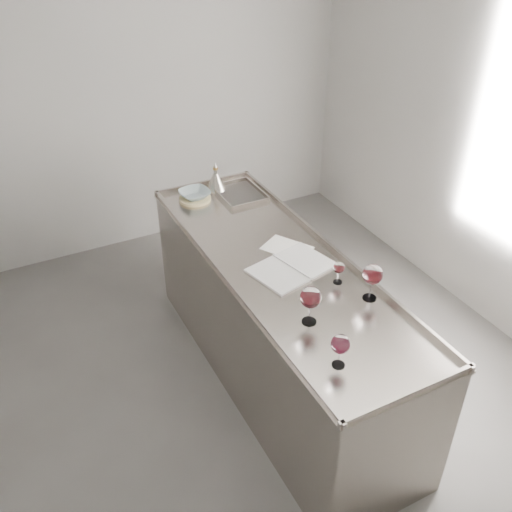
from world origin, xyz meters
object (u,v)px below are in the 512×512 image
wine_glass_right (373,275)px  wine_glass_small (339,268)px  notebook (292,267)px  wine_glass_middle (311,298)px  counter (278,323)px  wine_glass_left (340,345)px  ceramic_bowl (195,194)px  wine_funnel (216,181)px

wine_glass_right → wine_glass_small: 0.23m
notebook → wine_glass_middle: bearing=-123.0°
counter → wine_glass_left: bearing=-101.2°
wine_glass_left → wine_glass_right: bearing=38.4°
notebook → ceramic_bowl: bearing=86.2°
wine_glass_right → notebook: wine_glass_right is taller
ceramic_bowl → notebook: bearing=-80.3°
wine_glass_middle → ceramic_bowl: bearing=90.7°
counter → wine_funnel: 1.21m
wine_glass_middle → counter: bearing=76.5°
counter → wine_funnel: size_ratio=11.00×
counter → notebook: counter is taller
wine_funnel → wine_glass_middle: bearing=-96.6°
counter → wine_glass_right: (0.27, -0.52, 0.62)m
wine_glass_small → wine_glass_middle: bearing=-146.0°
wine_glass_right → wine_funnel: (-0.22, 1.60, -0.09)m
counter → ceramic_bowl: ceramic_bowl is taller
notebook → wine_funnel: size_ratio=2.42×
ceramic_bowl → wine_glass_right: bearing=-74.4°
wine_glass_left → ceramic_bowl: size_ratio=0.85×
notebook → counter: bearing=101.2°
wine_glass_left → wine_glass_small: 0.68m
counter → wine_glass_left: wine_glass_left is taller
wine_glass_middle → notebook: (0.17, 0.47, -0.15)m
wine_glass_left → wine_glass_small: bearing=56.2°
wine_glass_small → ceramic_bowl: size_ratio=0.64×
wine_glass_small → notebook: bearing=124.7°
wine_glass_right → wine_funnel: bearing=97.7°
wine_glass_left → ceramic_bowl: (0.03, 1.87, -0.08)m
ceramic_bowl → wine_funnel: wine_funnel is taller
wine_funnel → wine_glass_small: bearing=-84.1°
wine_glass_left → wine_glass_middle: wine_glass_middle is taller
counter → wine_glass_right: bearing=-62.3°
wine_glass_right → notebook: 0.53m
wine_glass_left → counter: bearing=78.8°
wine_glass_right → counter: bearing=117.7°
wine_glass_middle → wine_glass_small: size_ratio=1.61×
wine_glass_left → wine_funnel: bearing=83.2°
wine_glass_right → wine_glass_small: wine_glass_right is taller
notebook → ceramic_bowl: 1.09m
ceramic_bowl → wine_funnel: 0.22m
wine_glass_left → wine_glass_right: size_ratio=0.83×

